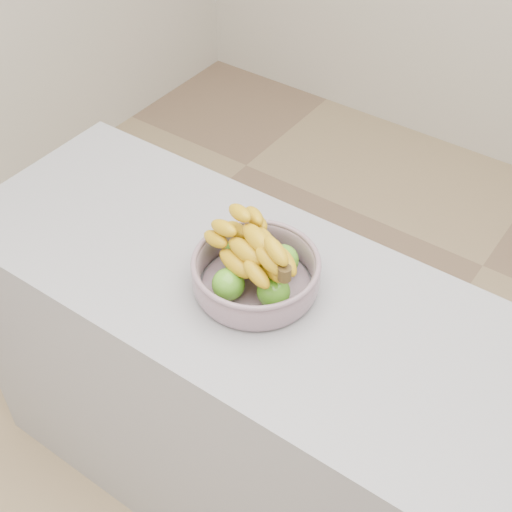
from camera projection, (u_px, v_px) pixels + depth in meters
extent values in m
plane|color=#917A59|center=(332.00, 485.00, 2.27)|extent=(4.00, 4.00, 0.00)
cube|color=#9C9EA5|center=(319.00, 437.00, 1.88)|extent=(2.00, 0.60, 0.90)
cylinder|color=#A3AEC4|center=(256.00, 285.00, 1.66)|extent=(0.25, 0.25, 0.01)
torus|color=#A3AEC4|center=(256.00, 262.00, 1.60)|extent=(0.30, 0.30, 0.01)
sphere|color=#4F981A|center=(228.00, 284.00, 1.60)|extent=(0.08, 0.08, 0.08)
sphere|color=#4F981A|center=(274.00, 292.00, 1.58)|extent=(0.08, 0.08, 0.08)
sphere|color=#4F981A|center=(283.00, 260.00, 1.65)|extent=(0.08, 0.08, 0.08)
sphere|color=#4F981A|center=(239.00, 253.00, 1.67)|extent=(0.08, 0.08, 0.08)
ellipsoid|color=yellow|center=(236.00, 263.00, 1.58)|extent=(0.19, 0.09, 0.04)
ellipsoid|color=yellow|center=(254.00, 256.00, 1.60)|extent=(0.19, 0.11, 0.04)
ellipsoid|color=yellow|center=(271.00, 248.00, 1.62)|extent=(0.18, 0.13, 0.04)
ellipsoid|color=yellow|center=(246.00, 252.00, 1.56)|extent=(0.19, 0.08, 0.04)
ellipsoid|color=yellow|center=(266.00, 243.00, 1.58)|extent=(0.18, 0.14, 0.04)
ellipsoid|color=yellow|center=(257.00, 239.00, 1.55)|extent=(0.19, 0.11, 0.04)
cylinder|color=#463416|center=(285.00, 273.00, 1.49)|extent=(0.03, 0.03, 0.03)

